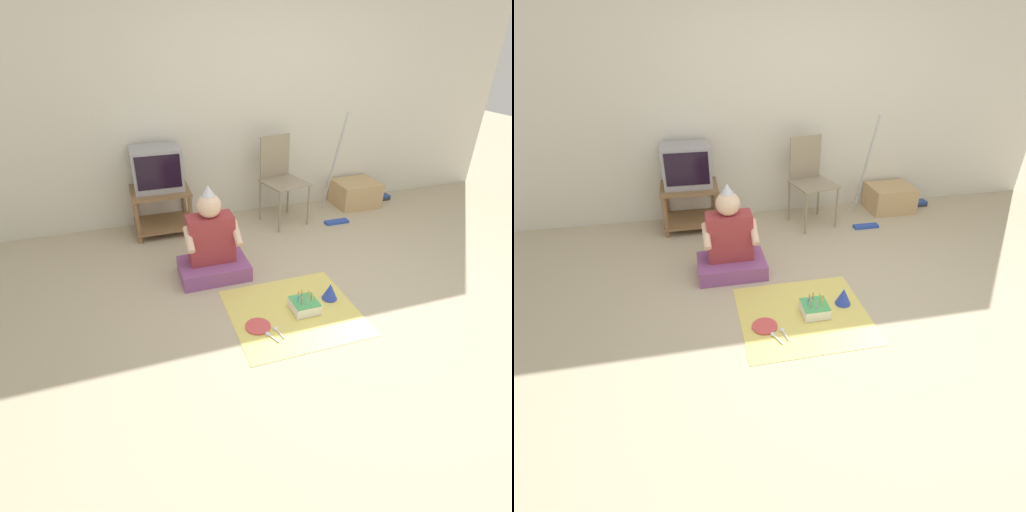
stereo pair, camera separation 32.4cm
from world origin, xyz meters
The scene contains 15 objects.
ground_plane centered at (0.00, 0.00, 0.00)m, with size 16.00×16.00×0.00m, color tan.
wall_back centered at (0.00, 2.26, 1.27)m, with size 6.40×0.06×2.55m.
tv_stand centered at (-1.20, 1.98, 0.29)m, with size 0.61×0.51×0.48m.
tv centered at (-1.20, 2.00, 0.70)m, with size 0.50×0.39×0.44m.
folding_chair centered at (0.12, 1.86, 0.55)m, with size 0.52×0.52×0.95m.
cardboard_box_stack centered at (1.19, 1.98, 0.15)m, with size 0.52×0.45×0.30m.
dust_mop centered at (0.71, 1.66, 0.36)m, with size 0.28×0.45×1.23m.
book_pile centered at (1.63, 2.02, 0.03)m, with size 0.18×0.13×0.06m.
person_seated centered at (-0.89, 0.92, 0.28)m, with size 0.61×0.42×0.85m.
party_cloth centered at (-0.41, 0.17, 0.00)m, with size 1.00×0.92×0.01m.
birthday_cake centered at (-0.32, 0.16, 0.05)m, with size 0.20×0.20×0.16m.
party_hat_blue centered at (-0.06, 0.24, 0.08)m, with size 0.13×0.13×0.14m.
paper_plate centered at (-0.74, 0.08, 0.01)m, with size 0.19×0.19×0.01m.
plastic_spoon_near centered at (-0.62, 0.00, 0.01)m, with size 0.05×0.14×0.01m.
plastic_spoon_far centered at (-0.69, -0.03, 0.01)m, with size 0.07×0.14×0.01m.
Camera 2 is at (-1.18, -2.22, 1.97)m, focal length 28.00 mm.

